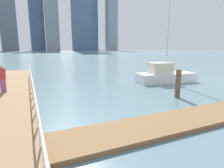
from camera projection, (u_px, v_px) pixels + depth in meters
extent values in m
plane|color=slate|center=(72.00, 85.00, 16.04)|extent=(300.00, 300.00, 0.00)
cube|color=olive|center=(181.00, 120.00, 8.15)|extent=(12.25, 2.00, 0.18)
cylinder|color=white|center=(44.00, 160.00, 3.92)|extent=(0.06, 0.06, 1.05)
cylinder|color=white|center=(39.00, 131.00, 5.28)|extent=(0.06, 0.06, 1.05)
cylinder|color=white|center=(37.00, 114.00, 6.63)|extent=(0.06, 0.06, 1.05)
cylinder|color=white|center=(35.00, 102.00, 7.98)|extent=(0.06, 0.06, 1.05)
cylinder|color=white|center=(34.00, 94.00, 9.33)|extent=(0.06, 0.06, 1.05)
cylinder|color=white|center=(33.00, 88.00, 10.69)|extent=(0.06, 0.06, 1.05)
cylinder|color=white|center=(32.00, 83.00, 12.04)|extent=(0.06, 0.06, 1.05)
cylinder|color=white|center=(31.00, 80.00, 13.39)|extent=(0.06, 0.06, 1.05)
cylinder|color=white|center=(31.00, 77.00, 14.74)|extent=(0.06, 0.06, 1.05)
cylinder|color=white|center=(30.00, 74.00, 16.10)|extent=(0.06, 0.06, 1.05)
cylinder|color=white|center=(30.00, 72.00, 17.45)|extent=(0.06, 0.06, 1.05)
cylinder|color=white|center=(30.00, 70.00, 18.80)|extent=(0.06, 0.06, 1.05)
cylinder|color=white|center=(37.00, 105.00, 5.85)|extent=(0.06, 28.77, 0.06)
cylinder|color=brown|center=(178.00, 84.00, 11.99)|extent=(0.33, 0.33, 1.83)
cube|color=white|center=(166.00, 77.00, 17.39)|extent=(5.62, 2.59, 0.85)
cube|color=beige|center=(160.00, 68.00, 17.02)|extent=(2.14, 1.78, 0.98)
cylinder|color=silver|center=(168.00, 27.00, 16.50)|extent=(0.12, 0.12, 8.18)
cube|color=#994C8C|center=(3.00, 86.00, 11.80)|extent=(0.33, 0.28, 0.85)
cube|color=#BF3333|center=(2.00, 74.00, 11.65)|extent=(0.41, 0.32, 0.67)
sphere|color=tan|center=(1.00, 67.00, 11.56)|extent=(0.23, 0.23, 0.23)
cube|color=slate|center=(36.00, 11.00, 149.88)|extent=(11.02, 10.86, 62.55)
cube|color=#8C939E|center=(51.00, 14.00, 146.96)|extent=(10.51, 10.03, 56.22)
cube|color=slate|center=(80.00, 5.00, 141.04)|extent=(14.52, 8.17, 68.32)
cube|color=slate|center=(92.00, 20.00, 166.97)|extent=(7.75, 12.49, 53.47)
cube|color=#8C939E|center=(111.00, 21.00, 162.53)|extent=(8.86, 9.22, 51.09)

